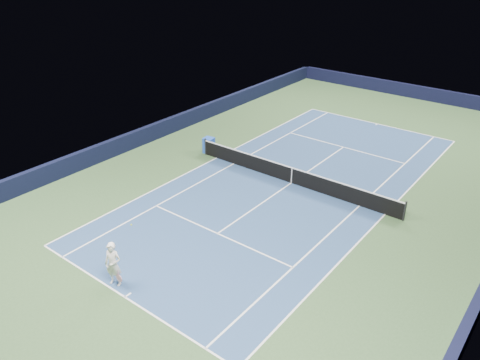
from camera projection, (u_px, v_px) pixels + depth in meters
The scene contains 18 objects.
ground at pixel (291, 183), 26.20m from camera, with size 40.00×40.00×0.00m, color #314E2A.
wall_far at pixel (416, 92), 39.85m from camera, with size 22.00×0.35×1.10m, color black.
wall_left at pixel (157, 131), 31.84m from camera, with size 0.35×40.00×1.10m, color black.
court_surface at pixel (291, 183), 26.20m from camera, with size 10.97×23.77×0.01m, color navy.
baseline_far at pixel (377, 124), 34.53m from camera, with size 10.97×0.08×0.00m, color white.
baseline_near at pixel (125, 297), 17.86m from camera, with size 10.97×0.08×0.00m, color white.
sideline_doubles_right at pixel (385, 214), 23.21m from camera, with size 0.08×23.77×0.00m, color white.
sideline_doubles_left at pixel (217, 158), 29.18m from camera, with size 0.08×23.77×0.00m, color white.
sideline_singles_right at pixel (359, 206), 23.96m from camera, with size 0.08×23.77×0.00m, color white.
sideline_singles_left at pixel (234, 164), 28.44m from camera, with size 0.08×23.77×0.00m, color white.
service_line_far at pixel (343, 147), 30.69m from camera, with size 8.23×0.08×0.00m, color white.
service_line_near at pixel (218, 233), 21.71m from camera, with size 8.23×0.08×0.00m, color white.
center_service_line at pixel (291, 183), 26.20m from camera, with size 0.08×12.80×0.00m, color white.
center_mark_far at pixel (377, 124), 34.43m from camera, with size 0.08×0.30×0.00m, color white.
center_mark_near at pixel (128, 295), 17.97m from camera, with size 0.08×0.30×0.00m, color white.
tennis_net at pixel (292, 175), 25.97m from camera, with size 12.90×0.10×1.07m.
sponsor_cube at pixel (209, 145), 29.67m from camera, with size 0.70×0.65×1.02m.
tennis_player at pixel (113, 264), 18.13m from camera, with size 0.89×1.37×2.33m.
Camera 1 is at (11.94, -20.08, 12.21)m, focal length 35.00 mm.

